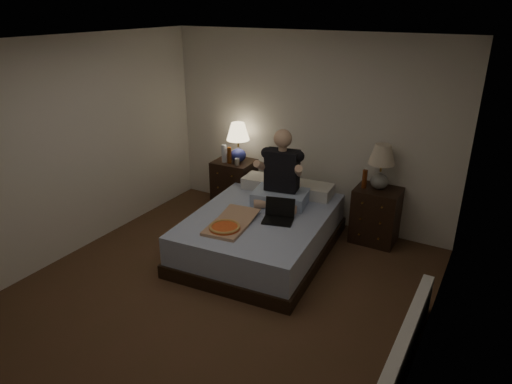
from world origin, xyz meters
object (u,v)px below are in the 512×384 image
Objects in this scene: beer_bottle_left at (229,155)px; lamp_left at (238,142)px; nightstand_right at (376,215)px; laptop at (278,212)px; bed at (261,233)px; radiator at (407,342)px; nightstand_left at (235,184)px; pizza_box at (225,228)px; lamp_right at (381,167)px; person at (281,168)px; water_bottle at (224,154)px; beer_bottle_right at (365,179)px; soda_can at (237,162)px.

lamp_left is at bearing 58.54° from beer_bottle_left.
laptop reaches higher than nightstand_right.
radiator is at bearing -32.07° from bed.
bed is 1.35m from nightstand_left.
laptop is 0.45× the size of pizza_box.
beer_bottle_left is at bearing -176.51° from nightstand_right.
bed is 2.77× the size of nightstand_left.
lamp_right reaches higher than nightstand_right.
person reaches higher than laptop.
laptop is at bearing -129.36° from nightstand_right.
nightstand_right is 2.23m from water_bottle.
radiator is (3.03, -1.83, -0.64)m from water_bottle.
nightstand_left reaches higher than pizza_box.
lamp_right is at bearing 3.93° from water_bottle.
nightstand_right is 2.11m from lamp_left.
lamp_left reaches higher than bed.
pizza_box is at bearing 168.43° from radiator.
nightstand_left is 0.64m from lamp_left.
nightstand_left reaches higher than radiator.
nightstand_left is 1.02× the size of nightstand_right.
laptop is 0.64m from pizza_box.
bed is at bearing -47.78° from nightstand_left.
nightstand_left is 1.28× the size of lamp_right.
water_bottle is 1.09× the size of beer_bottle_left.
beer_bottle_right is 1.03m from person.
water_bottle is at bearing 148.29° from person.
bed is at bearing -138.47° from lamp_right.
nightstand_right is (2.08, 0.03, -0.01)m from nightstand_left.
bed is 2.20m from radiator.
beer_bottle_right is 1.85m from pizza_box.
nightstand_left is at bearing -179.64° from nightstand_right.
lamp_right reaches higher than beer_bottle_right.
beer_bottle_right is at bearing 19.88° from person.
nightstand_left is 1.74m from pizza_box.
soda_can is (-1.94, -0.18, 0.42)m from nightstand_right.
nightstand_left is at bearing 133.23° from soda_can.
bed is 8.64× the size of beer_bottle_right.
bed is 8.64× the size of beer_bottle_left.
nightstand_right is at bearing 113.31° from radiator.
pizza_box is (0.84, -1.52, 0.18)m from nightstand_left.
beer_bottle_left is (-2.08, -0.15, -0.15)m from lamp_right.
soda_can is at bearing -175.29° from nightstand_right.
bed is 1.47m from water_bottle.
water_bottle is at bearing -177.50° from beer_bottle_right.
nightstand_right is 1.26× the size of lamp_left.
bed is at bearing -46.32° from lamp_left.
nightstand_right is 0.63m from lamp_right.
nightstand_left is 0.95× the size of pizza_box.
nightstand_left is at bearing -176.77° from lamp_left.
water_bottle is 2.50× the size of soda_can.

